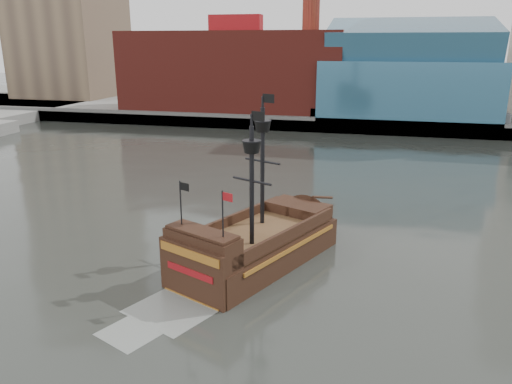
# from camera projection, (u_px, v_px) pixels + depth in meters

# --- Properties ---
(ground) EXTENTS (400.00, 400.00, 0.00)m
(ground) POSITION_uv_depth(u_px,v_px,m) (252.00, 325.00, 27.59)
(ground) COLOR #242622
(ground) RESTS_ON ground
(promenade_far) EXTENTS (220.00, 60.00, 2.00)m
(promenade_far) POSITION_uv_depth(u_px,v_px,m) (355.00, 107.00, 112.70)
(promenade_far) COLOR slate
(promenade_far) RESTS_ON ground
(seawall) EXTENTS (220.00, 1.00, 2.60)m
(seawall) POSITION_uv_depth(u_px,v_px,m) (344.00, 126.00, 85.23)
(seawall) COLOR #4C4C49
(seawall) RESTS_ON ground
(pirate_ship) EXTENTS (11.23, 17.33, 12.53)m
(pirate_ship) POSITION_uv_depth(u_px,v_px,m) (256.00, 249.00, 34.84)
(pirate_ship) COLOR black
(pirate_ship) RESTS_ON ground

